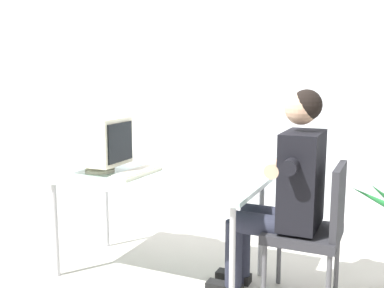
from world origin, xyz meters
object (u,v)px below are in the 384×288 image
at_px(keyboard, 136,173).
at_px(office_chair, 314,226).
at_px(desk, 158,184).
at_px(person_seated, 286,187).
at_px(crt_monitor, 99,141).

bearing_deg(keyboard, office_chair, 2.14).
distance_m(desk, person_seated, 0.88).
bearing_deg(crt_monitor, desk, 1.46).
xyz_separation_m(desk, keyboard, (-0.17, -0.00, 0.07)).
height_order(crt_monitor, person_seated, person_seated).
xyz_separation_m(crt_monitor, person_seated, (1.35, 0.06, -0.21)).
height_order(desk, office_chair, office_chair).
bearing_deg(crt_monitor, keyboard, 1.74).
bearing_deg(crt_monitor, person_seated, 2.34).
height_order(desk, crt_monitor, crt_monitor).
relative_size(keyboard, office_chair, 0.52).
bearing_deg(keyboard, crt_monitor, -178.26).
bearing_deg(desk, crt_monitor, -178.54).
relative_size(desk, keyboard, 3.11).
bearing_deg(office_chair, crt_monitor, -177.94).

